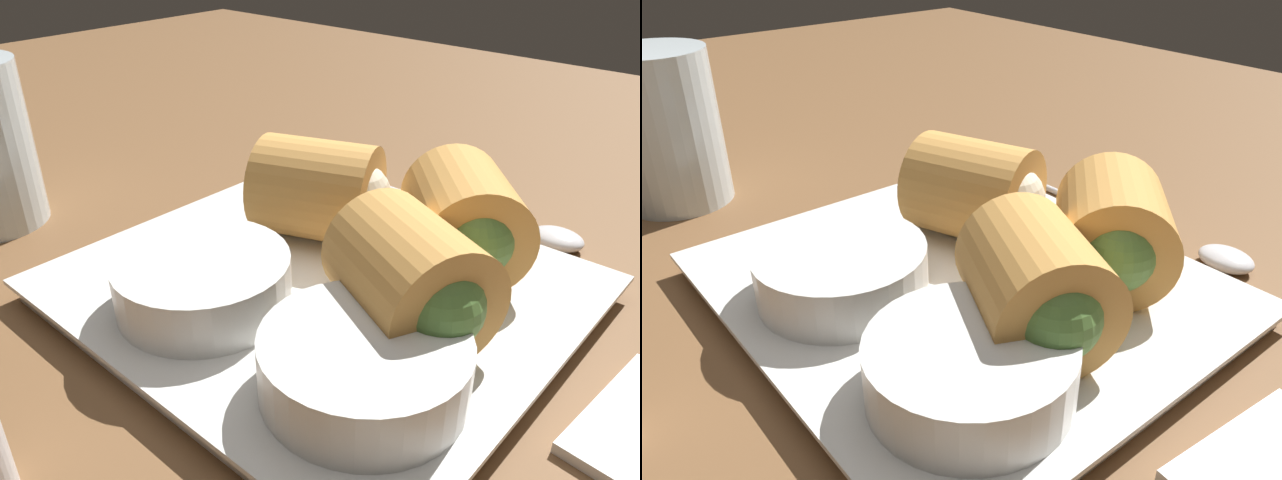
% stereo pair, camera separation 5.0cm
% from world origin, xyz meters
% --- Properties ---
extents(table_surface, '(1.80, 1.40, 0.02)m').
position_xyz_m(table_surface, '(0.00, 0.00, 0.01)').
color(table_surface, brown).
rests_on(table_surface, ground).
extents(serving_plate, '(0.27, 0.25, 0.01)m').
position_xyz_m(serving_plate, '(0.03, -0.02, 0.03)').
color(serving_plate, silver).
rests_on(serving_plate, table_surface).
extents(roll_front_left, '(0.09, 0.09, 0.06)m').
position_xyz_m(roll_front_left, '(0.06, -0.07, 0.07)').
color(roll_front_left, '#D19347').
rests_on(roll_front_left, serving_plate).
extents(roll_front_right, '(0.10, 0.10, 0.06)m').
position_xyz_m(roll_front_right, '(-0.02, -0.09, 0.07)').
color(roll_front_right, '#D19347').
rests_on(roll_front_right, serving_plate).
extents(roll_back_left, '(0.09, 0.09, 0.06)m').
position_xyz_m(roll_back_left, '(-0.04, -0.02, 0.07)').
color(roll_back_left, '#D19347').
rests_on(roll_back_left, serving_plate).
extents(dipping_bowl_near, '(0.09, 0.09, 0.03)m').
position_xyz_m(dipping_bowl_near, '(0.06, 0.04, 0.05)').
color(dipping_bowl_near, silver).
rests_on(dipping_bowl_near, serving_plate).
extents(dipping_bowl_far, '(0.09, 0.09, 0.03)m').
position_xyz_m(dipping_bowl_far, '(-0.04, 0.03, 0.05)').
color(dipping_bowl_far, silver).
rests_on(dipping_bowl_far, serving_plate).
extents(spoon, '(0.19, 0.03, 0.01)m').
position_xyz_m(spoon, '(-0.03, -0.18, 0.03)').
color(spoon, silver).
rests_on(spoon, table_surface).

